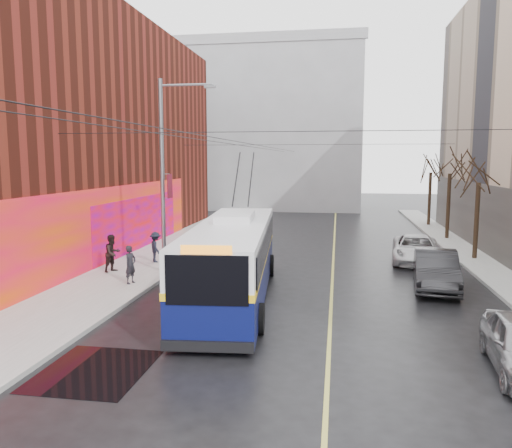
{
  "coord_description": "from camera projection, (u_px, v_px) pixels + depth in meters",
  "views": [
    {
      "loc": [
        1.65,
        -11.93,
        5.42
      ],
      "look_at": [
        -1.94,
        9.95,
        2.54
      ],
      "focal_mm": 35.0,
      "sensor_mm": 36.0,
      "label": 1
    }
  ],
  "objects": [
    {
      "name": "ground",
      "position": [
        268.0,
        375.0,
        12.64
      ],
      "size": [
        140.0,
        140.0,
        0.0
      ],
      "primitive_type": "plane",
      "color": "black",
      "rests_on": "ground"
    },
    {
      "name": "sidewalk_left",
      "position": [
        146.0,
        264.0,
        25.65
      ],
      "size": [
        4.0,
        60.0,
        0.15
      ],
      "primitive_type": "cube",
      "color": "gray",
      "rests_on": "ground"
    },
    {
      "name": "sidewalk_right",
      "position": [
        497.0,
        276.0,
        22.93
      ],
      "size": [
        2.0,
        60.0,
        0.15
      ],
      "primitive_type": "cube",
      "color": "gray",
      "rests_on": "ground"
    },
    {
      "name": "lane_line",
      "position": [
        333.0,
        263.0,
        26.1
      ],
      "size": [
        0.12,
        50.0,
        0.01
      ],
      "primitive_type": "cube",
      "color": "#BFB74C",
      "rests_on": "ground"
    },
    {
      "name": "building_left",
      "position": [
        21.0,
        131.0,
        28.0
      ],
      "size": [
        12.11,
        36.0,
        14.0
      ],
      "color": "#551B11",
      "rests_on": "ground"
    },
    {
      "name": "building_far",
      "position": [
        271.0,
        127.0,
        56.46
      ],
      "size": [
        20.5,
        12.1,
        18.0
      ],
      "color": "gray",
      "rests_on": "ground"
    },
    {
      "name": "streetlight_pole",
      "position": [
        166.0,
        172.0,
        22.78
      ],
      "size": [
        2.65,
        0.6,
        9.0
      ],
      "color": "slate",
      "rests_on": "ground"
    },
    {
      "name": "catenary_wires",
      "position": [
        259.0,
        144.0,
        26.69
      ],
      "size": [
        18.0,
        60.0,
        0.22
      ],
      "color": "black"
    },
    {
      "name": "tree_near",
      "position": [
        480.0,
        168.0,
        26.21
      ],
      "size": [
        3.2,
        3.2,
        6.4
      ],
      "color": "black",
      "rests_on": "ground"
    },
    {
      "name": "tree_mid",
      "position": [
        450.0,
        162.0,
        33.02
      ],
      "size": [
        3.2,
        3.2,
        6.68
      ],
      "color": "black",
      "rests_on": "ground"
    },
    {
      "name": "tree_far",
      "position": [
        431.0,
        163.0,
        39.89
      ],
      "size": [
        3.2,
        3.2,
        6.57
      ],
      "color": "black",
      "rests_on": "ground"
    },
    {
      "name": "puddle",
      "position": [
        95.0,
        370.0,
        12.87
      ],
      "size": [
        2.68,
        3.08,
        0.01
      ],
      "primitive_type": "cube",
      "color": "black",
      "rests_on": "ground"
    },
    {
      "name": "pigeons_flying",
      "position": [
        246.0,
        132.0,
        21.8
      ],
      "size": [
        2.96,
        3.56,
        1.12
      ],
      "color": "slate"
    },
    {
      "name": "trolleybus",
      "position": [
        233.0,
        258.0,
        19.37
      ],
      "size": [
        3.68,
        12.33,
        5.77
      ],
      "rotation": [
        0.0,
        0.0,
        0.09
      ],
      "color": "#080E42",
      "rests_on": "ground"
    },
    {
      "name": "parked_car_b",
      "position": [
        436.0,
        270.0,
        20.96
      ],
      "size": [
        2.24,
        5.02,
        1.6
      ],
      "primitive_type": "imported",
      "rotation": [
        0.0,
        0.0,
        -0.12
      ],
      "color": "#232326",
      "rests_on": "ground"
    },
    {
      "name": "parked_car_c",
      "position": [
        416.0,
        249.0,
        26.33
      ],
      "size": [
        2.87,
        5.33,
        1.42
      ],
      "primitive_type": "imported",
      "rotation": [
        0.0,
        0.0,
        -0.1
      ],
      "color": "silver",
      "rests_on": "ground"
    },
    {
      "name": "following_car",
      "position": [
        257.0,
        234.0,
        31.8
      ],
      "size": [
        2.27,
        4.35,
        1.41
      ],
      "primitive_type": "imported",
      "rotation": [
        0.0,
        0.0,
        0.15
      ],
      "color": "#B1B0B5",
      "rests_on": "ground"
    },
    {
      "name": "pedestrian_a",
      "position": [
        130.0,
        265.0,
        21.22
      ],
      "size": [
        0.54,
        0.68,
        1.63
      ],
      "primitive_type": "imported",
      "rotation": [
        0.0,
        0.0,
        1.28
      ],
      "color": "black",
      "rests_on": "sidewalk_left"
    },
    {
      "name": "pedestrian_b",
      "position": [
        113.0,
        253.0,
        23.44
      ],
      "size": [
        0.96,
        1.05,
        1.77
      ],
      "primitive_type": "imported",
      "rotation": [
        0.0,
        0.0,
        1.16
      ],
      "color": "black",
      "rests_on": "sidewalk_left"
    },
    {
      "name": "pedestrian_c",
      "position": [
        156.0,
        247.0,
        25.66
      ],
      "size": [
        1.05,
        1.16,
        1.57
      ],
      "primitive_type": "imported",
      "rotation": [
        0.0,
        0.0,
        2.17
      ],
      "color": "black",
      "rests_on": "sidewalk_left"
    }
  ]
}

